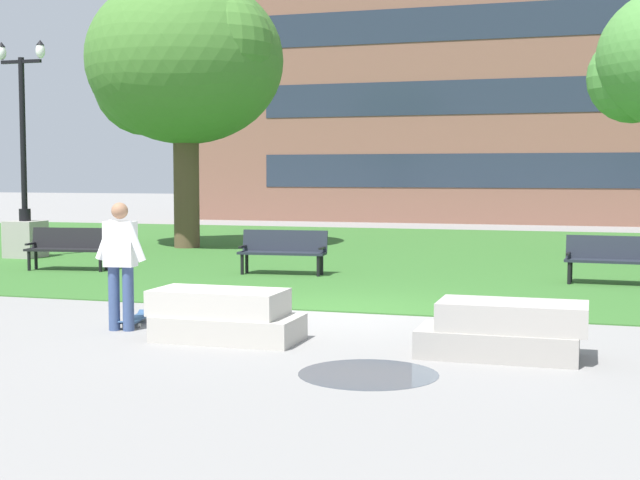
# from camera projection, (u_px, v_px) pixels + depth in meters

# --- Properties ---
(ground_plane) EXTENTS (140.00, 140.00, 0.00)m
(ground_plane) POSITION_uv_depth(u_px,v_px,m) (342.00, 313.00, 13.40)
(ground_plane) COLOR gray
(grass_lawn) EXTENTS (40.00, 20.00, 0.02)m
(grass_lawn) POSITION_uv_depth(u_px,v_px,m) (446.00, 254.00, 22.93)
(grass_lawn) COLOR #336628
(grass_lawn) RESTS_ON ground
(concrete_block_center) EXTENTS (1.86, 0.90, 0.64)m
(concrete_block_center) POSITION_uv_depth(u_px,v_px,m) (224.00, 316.00, 11.16)
(concrete_block_center) COLOR #B2ADA3
(concrete_block_center) RESTS_ON ground
(concrete_block_left) EXTENTS (1.89, 0.90, 0.64)m
(concrete_block_left) POSITION_uv_depth(u_px,v_px,m) (504.00, 331.00, 10.13)
(concrete_block_left) COLOR #9E9991
(concrete_block_left) RESTS_ON ground
(person_skateboarder) EXTENTS (0.82, 0.28, 1.71)m
(person_skateboarder) POSITION_uv_depth(u_px,v_px,m) (120.00, 259.00, 11.81)
(person_skateboarder) COLOR #384C7A
(person_skateboarder) RESTS_ON ground
(skateboard) EXTENTS (0.41, 1.04, 0.14)m
(skateboard) POSITION_uv_depth(u_px,v_px,m) (136.00, 319.00, 12.32)
(skateboard) COLOR #2D4C75
(skateboard) RESTS_ON ground
(puddle) EXTENTS (1.48, 1.48, 0.01)m
(puddle) POSITION_uv_depth(u_px,v_px,m) (368.00, 374.00, 9.30)
(puddle) COLOR #47515B
(puddle) RESTS_ON ground
(park_bench_near_left) EXTENTS (1.84, 0.67, 0.90)m
(park_bench_near_left) POSITION_uv_depth(u_px,v_px,m) (283.00, 249.00, 18.30)
(park_bench_near_left) COLOR #1E232D
(park_bench_near_left) RESTS_ON grass_lawn
(park_bench_near_right) EXTENTS (1.86, 0.79, 0.90)m
(park_bench_near_right) POSITION_uv_depth(u_px,v_px,m) (70.00, 246.00, 19.09)
(park_bench_near_right) COLOR black
(park_bench_near_right) RESTS_ON grass_lawn
(park_bench_far_left) EXTENTS (1.82, 0.62, 0.90)m
(park_bench_far_left) POSITION_uv_depth(u_px,v_px,m) (615.00, 257.00, 16.60)
(park_bench_far_left) COLOR #1E232D
(park_bench_far_left) RESTS_ON grass_lawn
(lamp_post_left) EXTENTS (1.32, 0.80, 5.28)m
(lamp_post_left) POSITION_uv_depth(u_px,v_px,m) (25.00, 214.00, 21.91)
(lamp_post_left) COLOR gray
(lamp_post_left) RESTS_ON grass_lawn
(tree_near_right) EXTENTS (5.70, 5.43, 7.49)m
(tree_near_right) POSITION_uv_depth(u_px,v_px,m) (183.00, 63.00, 24.58)
(tree_near_right) COLOR brown
(tree_near_right) RESTS_ON grass_lawn
(building_facade_distant) EXTENTS (30.71, 1.03, 13.27)m
(building_facade_distant) POSITION_uv_depth(u_px,v_px,m) (538.00, 61.00, 35.86)
(building_facade_distant) COLOR brown
(building_facade_distant) RESTS_ON ground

